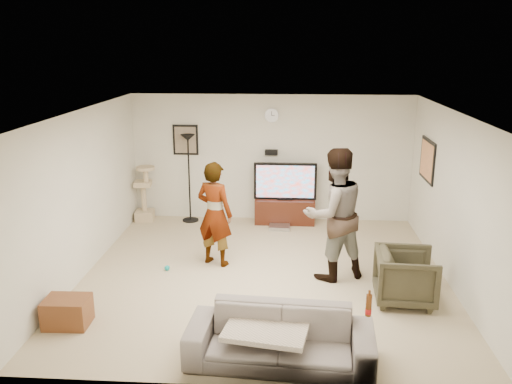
# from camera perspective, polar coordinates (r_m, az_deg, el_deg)

# --- Properties ---
(floor) EXTENTS (5.50, 5.50, 0.02)m
(floor) POSITION_cam_1_polar(r_m,az_deg,el_deg) (8.24, 0.87, -9.01)
(floor) COLOR tan
(floor) RESTS_ON ground
(ceiling) EXTENTS (5.50, 5.50, 0.02)m
(ceiling) POSITION_cam_1_polar(r_m,az_deg,el_deg) (7.54, 0.95, 8.66)
(ceiling) COLOR white
(ceiling) RESTS_ON wall_back
(wall_back) EXTENTS (5.50, 0.04, 2.50)m
(wall_back) POSITION_cam_1_polar(r_m,az_deg,el_deg) (10.46, 1.67, 3.67)
(wall_back) COLOR white
(wall_back) RESTS_ON floor
(wall_front) EXTENTS (5.50, 0.04, 2.50)m
(wall_front) POSITION_cam_1_polar(r_m,az_deg,el_deg) (5.22, -0.63, -9.09)
(wall_front) COLOR white
(wall_front) RESTS_ON floor
(wall_left) EXTENTS (0.04, 5.50, 2.50)m
(wall_left) POSITION_cam_1_polar(r_m,az_deg,el_deg) (8.38, -18.21, -0.19)
(wall_left) COLOR white
(wall_left) RESTS_ON floor
(wall_right) EXTENTS (0.04, 5.50, 2.50)m
(wall_right) POSITION_cam_1_polar(r_m,az_deg,el_deg) (8.14, 20.63, -0.89)
(wall_right) COLOR white
(wall_right) RESTS_ON floor
(wall_clock) EXTENTS (0.26, 0.04, 0.26)m
(wall_clock) POSITION_cam_1_polar(r_m,az_deg,el_deg) (10.28, 1.70, 8.27)
(wall_clock) COLOR white
(wall_clock) RESTS_ON wall_back
(wall_speaker) EXTENTS (0.25, 0.10, 0.10)m
(wall_speaker) POSITION_cam_1_polar(r_m,az_deg,el_deg) (10.37, 1.66, 4.30)
(wall_speaker) COLOR black
(wall_speaker) RESTS_ON wall_back
(picture_back) EXTENTS (0.42, 0.03, 0.52)m
(picture_back) POSITION_cam_1_polar(r_m,az_deg,el_deg) (10.57, -7.62, 5.60)
(picture_back) COLOR #766755
(picture_back) RESTS_ON wall_back
(picture_right) EXTENTS (0.03, 0.78, 0.62)m
(picture_right) POSITION_cam_1_polar(r_m,az_deg,el_deg) (9.57, 18.00, 3.29)
(picture_right) COLOR tan
(picture_right) RESTS_ON wall_right
(tv_stand) EXTENTS (1.17, 0.45, 0.49)m
(tv_stand) POSITION_cam_1_polar(r_m,az_deg,el_deg) (10.47, 3.12, -2.03)
(tv_stand) COLOR #36160C
(tv_stand) RESTS_ON floor
(console_box) EXTENTS (0.40, 0.30, 0.07)m
(console_box) POSITION_cam_1_polar(r_m,az_deg,el_deg) (10.17, 2.56, -3.82)
(console_box) COLOR #AFB0B6
(console_box) RESTS_ON floor
(tv) EXTENTS (1.22, 0.08, 0.72)m
(tv) POSITION_cam_1_polar(r_m,az_deg,el_deg) (10.31, 3.17, 1.18)
(tv) COLOR black
(tv) RESTS_ON tv_stand
(tv_screen) EXTENTS (1.12, 0.01, 0.64)m
(tv_screen) POSITION_cam_1_polar(r_m,az_deg,el_deg) (10.26, 3.17, 1.12)
(tv_screen) COLOR #299DD1
(tv_screen) RESTS_ON tv
(floor_lamp) EXTENTS (0.32, 0.32, 1.74)m
(floor_lamp) POSITION_cam_1_polar(r_m,az_deg,el_deg) (10.48, -7.23, 1.43)
(floor_lamp) COLOR black
(floor_lamp) RESTS_ON floor
(cat_tree) EXTENTS (0.40, 0.40, 1.12)m
(cat_tree) POSITION_cam_1_polar(r_m,az_deg,el_deg) (10.73, -12.04, -0.14)
(cat_tree) COLOR tan
(cat_tree) RESTS_ON floor
(person_left) EXTENTS (0.73, 0.62, 1.69)m
(person_left) POSITION_cam_1_polar(r_m,az_deg,el_deg) (8.37, -4.48, -2.37)
(person_left) COLOR #9B9BB0
(person_left) RESTS_ON floor
(person_right) EXTENTS (1.20, 1.09, 2.00)m
(person_right) POSITION_cam_1_polar(r_m,az_deg,el_deg) (7.90, 8.43, -2.40)
(person_right) COLOR #315A8F
(person_right) RESTS_ON floor
(sofa) EXTENTS (2.11, 0.94, 0.60)m
(sofa) POSITION_cam_1_polar(r_m,az_deg,el_deg) (6.07, 2.61, -15.40)
(sofa) COLOR slate
(sofa) RESTS_ON floor
(throw_blanket) EXTENTS (1.01, 0.84, 0.06)m
(throw_blanket) POSITION_cam_1_polar(r_m,az_deg,el_deg) (6.02, 1.18, -14.50)
(throw_blanket) COLOR beige
(throw_blanket) RESTS_ON sofa
(beer_bottle) EXTENTS (0.06, 0.06, 0.25)m
(beer_bottle) POSITION_cam_1_polar(r_m,az_deg,el_deg) (5.93, 12.07, -11.87)
(beer_bottle) COLOR #5A2B0D
(beer_bottle) RESTS_ON sofa
(armchair) EXTENTS (0.86, 0.83, 0.73)m
(armchair) POSITION_cam_1_polar(r_m,az_deg,el_deg) (7.58, 15.85, -8.80)
(armchair) COLOR #383424
(armchair) RESTS_ON floor
(side_table) EXTENTS (0.56, 0.42, 0.36)m
(side_table) POSITION_cam_1_polar(r_m,az_deg,el_deg) (7.22, -19.70, -12.08)
(side_table) COLOR #5C3018
(side_table) RESTS_ON floor
(toy_ball) EXTENTS (0.08, 0.08, 0.08)m
(toy_ball) POSITION_cam_1_polar(r_m,az_deg,el_deg) (8.49, -9.57, -8.09)
(toy_ball) COLOR #0E9B9D
(toy_ball) RESTS_ON floor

